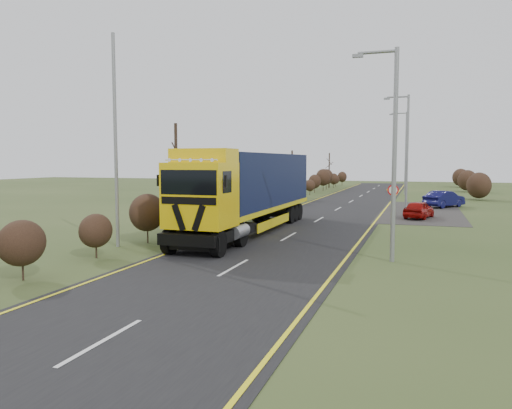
{
  "coord_description": "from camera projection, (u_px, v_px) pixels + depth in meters",
  "views": [
    {
      "loc": [
        6.55,
        -21.01,
        3.96
      ],
      "look_at": [
        -1.26,
        2.39,
        1.81
      ],
      "focal_mm": 35.0,
      "sensor_mm": 36.0,
      "label": 1
    }
  ],
  "objects": [
    {
      "name": "ground",
      "position": [
        266.0,
        250.0,
        22.26
      ],
      "size": [
        160.0,
        160.0,
        0.0
      ],
      "primitive_type": "plane",
      "color": "#30431C",
      "rests_on": "ground"
    },
    {
      "name": "road",
      "position": [
        313.0,
        223.0,
        31.71
      ],
      "size": [
        8.0,
        120.0,
        0.02
      ],
      "primitive_type": "cube",
      "color": "black",
      "rests_on": "ground"
    },
    {
      "name": "layby",
      "position": [
        421.0,
        211.0,
        39.1
      ],
      "size": [
        6.0,
        18.0,
        0.02
      ],
      "primitive_type": "cube",
      "color": "#2C2A27",
      "rests_on": "ground"
    },
    {
      "name": "lane_markings",
      "position": [
        312.0,
        224.0,
        31.42
      ],
      "size": [
        7.52,
        116.0,
        0.01
      ],
      "color": "yellow",
      "rests_on": "road"
    },
    {
      "name": "hedgerow",
      "position": [
        213.0,
        198.0,
        31.47
      ],
      "size": [
        2.24,
        102.04,
        6.05
      ],
      "color": "black",
      "rests_on": "ground"
    },
    {
      "name": "lorry",
      "position": [
        251.0,
        187.0,
        27.56
      ],
      "size": [
        3.13,
        16.14,
        4.49
      ],
      "rotation": [
        0.0,
        0.0,
        -0.01
      ],
      "color": "black",
      "rests_on": "ground"
    },
    {
      "name": "car_red_hatchback",
      "position": [
        419.0,
        210.0,
        34.4
      ],
      "size": [
        2.27,
        3.84,
        1.22
      ],
      "primitive_type": "imported",
      "rotation": [
        0.0,
        0.0,
        2.9
      ],
      "color": "#8D0A07",
      "rests_on": "ground"
    },
    {
      "name": "car_blue_sedan",
      "position": [
        444.0,
        199.0,
        42.54
      ],
      "size": [
        3.62,
        4.41,
        1.41
      ],
      "primitive_type": "imported",
      "rotation": [
        0.0,
        0.0,
        2.56
      ],
      "color": "#0B0B3D",
      "rests_on": "ground"
    },
    {
      "name": "streetlight_near",
      "position": [
        392.0,
        146.0,
        19.31
      ],
      "size": [
        1.77,
        0.18,
        8.28
      ],
      "color": "gray",
      "rests_on": "ground"
    },
    {
      "name": "streetlight_mid",
      "position": [
        406.0,
        148.0,
        38.15
      ],
      "size": [
        1.91,
        0.18,
        8.99
      ],
      "color": "gray",
      "rests_on": "ground"
    },
    {
      "name": "streetlight_far",
      "position": [
        405.0,
        149.0,
        58.64
      ],
      "size": [
        2.06,
        0.19,
        9.71
      ],
      "color": "gray",
      "rests_on": "ground"
    },
    {
      "name": "left_pole",
      "position": [
        116.0,
        142.0,
        22.72
      ],
      "size": [
        0.16,
        0.16,
        9.69
      ],
      "primitive_type": "cylinder",
      "color": "gray",
      "rests_on": "ground"
    },
    {
      "name": "speed_sign",
      "position": [
        393.0,
        196.0,
        31.1
      ],
      "size": [
        0.69,
        0.1,
        2.5
      ],
      "color": "gray",
      "rests_on": "ground"
    },
    {
      "name": "warning_board",
      "position": [
        391.0,
        195.0,
        40.24
      ],
      "size": [
        0.77,
        0.11,
        2.03
      ],
      "color": "gray",
      "rests_on": "ground"
    }
  ]
}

